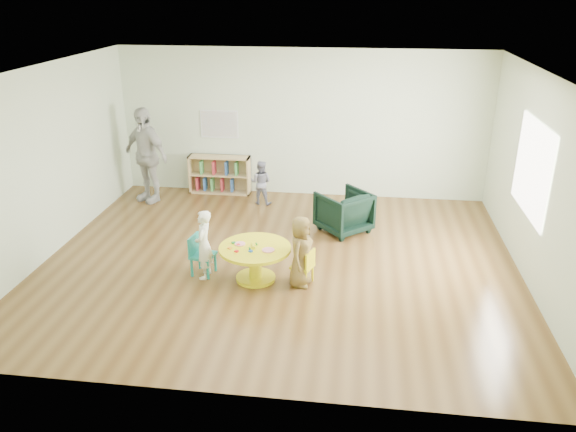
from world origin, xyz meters
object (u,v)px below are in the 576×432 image
(kid_chair_left, at_px, (200,254))
(adult_caretaker, at_px, (146,155))
(child_right, at_px, (301,251))
(bookshelf, at_px, (220,175))
(armchair, at_px, (344,212))
(toddler, at_px, (261,182))
(child_left, at_px, (204,245))
(kid_chair_right, at_px, (305,266))
(activity_table, at_px, (255,257))

(kid_chair_left, height_order, adult_caretaker, adult_caretaker)
(child_right, xyz_separation_m, adult_caretaker, (-3.24, 2.90, 0.40))
(bookshelf, xyz_separation_m, child_right, (2.00, -3.51, 0.14))
(armchair, bearing_deg, toddler, -76.46)
(child_left, bearing_deg, toddler, 174.56)
(kid_chair_right, height_order, child_right, child_right)
(kid_chair_right, xyz_separation_m, child_right, (-0.05, -0.04, 0.23))
(child_right, xyz_separation_m, toddler, (-1.08, 2.99, -0.08))
(activity_table, relative_size, bookshelf, 0.84)
(adult_caretaker, bearing_deg, armchair, 12.61)
(activity_table, xyz_separation_m, kid_chair_left, (-0.81, 0.07, -0.03))
(kid_chair_right, relative_size, adult_caretaker, 0.28)
(kid_chair_right, relative_size, armchair, 0.66)
(activity_table, bearing_deg, kid_chair_right, -1.87)
(armchair, height_order, adult_caretaker, adult_caretaker)
(armchair, bearing_deg, kid_chair_right, 34.09)
(bookshelf, height_order, armchair, bookshelf)
(activity_table, relative_size, child_right, 1.00)
(activity_table, height_order, child_right, child_right)
(kid_chair_left, bearing_deg, activity_table, 95.26)
(adult_caretaker, bearing_deg, kid_chair_right, -13.50)
(kid_chair_left, distance_m, adult_caretaker, 3.35)
(child_right, height_order, toddler, child_right)
(armchair, relative_size, adult_caretaker, 0.43)
(kid_chair_right, xyz_separation_m, bookshelf, (-2.06, 3.47, 0.10))
(kid_chair_right, height_order, adult_caretaker, adult_caretaker)
(child_left, bearing_deg, kid_chair_right, 89.88)
(armchair, bearing_deg, kid_chair_left, -0.01)
(child_right, bearing_deg, kid_chair_right, -43.32)
(bookshelf, height_order, child_right, child_right)
(child_right, distance_m, adult_caretaker, 4.36)
(activity_table, height_order, kid_chair_left, kid_chair_left)
(kid_chair_right, relative_size, child_right, 0.50)
(bookshelf, bearing_deg, kid_chair_right, -59.37)
(kid_chair_right, relative_size, bookshelf, 0.42)
(activity_table, height_order, bookshelf, bookshelf)
(child_left, bearing_deg, armchair, 134.79)
(child_left, bearing_deg, kid_chair_left, -134.97)
(bookshelf, xyz_separation_m, child_left, (0.64, -3.47, 0.14))
(kid_chair_right, distance_m, armchair, 1.92)
(kid_chair_left, distance_m, child_left, 0.23)
(kid_chair_left, bearing_deg, bookshelf, -160.52)
(kid_chair_left, distance_m, armchair, 2.65)
(armchair, bearing_deg, bookshelf, -74.61)
(child_right, bearing_deg, toddler, 31.34)
(kid_chair_right, height_order, armchair, armchair)
(bookshelf, xyz_separation_m, toddler, (0.92, -0.52, 0.05))
(activity_table, height_order, adult_caretaker, adult_caretaker)
(armchair, xyz_separation_m, child_left, (-1.88, -1.86, 0.15))
(kid_chair_left, xyz_separation_m, adult_caretaker, (-1.79, 2.77, 0.59))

